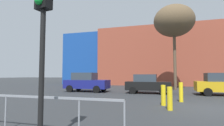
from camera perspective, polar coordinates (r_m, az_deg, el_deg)
ground_plane at (r=10.05m, az=28.64°, el=-12.69°), size 200.00×200.00×0.00m
building_backdrop at (r=33.57m, az=17.56°, el=1.54°), size 36.53×11.95×11.41m
parked_car_0 at (r=17.81m, az=-8.22°, el=-6.10°), size 4.29×2.11×1.86m
parked_car_1 at (r=16.26m, az=11.28°, el=-6.58°), size 3.89×1.91×1.69m
parked_car_2 at (r=16.78m, az=31.95°, el=-5.79°), size 4.15×2.03×1.80m
traffic_light_near_left at (r=4.61m, az=-21.41°, el=13.65°), size 0.39×0.39×4.06m
bare_tree_0 at (r=21.76m, az=19.23°, el=12.52°), size 4.47×4.47×9.52m
bollard_yellow_0 at (r=11.66m, az=21.25°, el=-8.70°), size 0.24×0.24×1.18m
bollard_yellow_1 at (r=10.02m, az=16.14°, el=-9.90°), size 0.24×0.24×1.09m
bollard_yellow_2 at (r=8.78m, az=18.04°, el=-10.77°), size 0.24×0.24×1.07m
pedestrian_railing at (r=5.86m, az=-26.77°, el=-11.54°), size 6.06×0.06×1.03m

